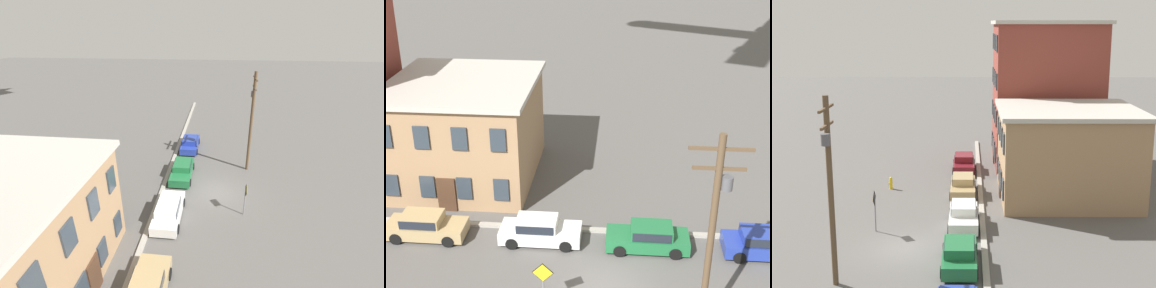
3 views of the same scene
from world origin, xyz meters
The scene contains 9 objects.
ground_plane centered at (0.00, 0.00, 0.00)m, with size 200.00×200.00×0.00m, color #565451.
kerb_strip centered at (0.00, 4.50, 0.08)m, with size 56.00×0.36×0.16m, color #9E998E.
apartment_midblock centered at (-9.63, 10.77, 3.35)m, with size 9.38×10.06×6.68m.
car_tan centered at (-10.03, 3.19, 0.75)m, with size 4.40×1.92×1.43m.
car_white centered at (-3.66, 3.29, 0.75)m, with size 4.40×1.92×1.43m.
car_green centered at (2.26, 3.13, 0.75)m, with size 4.40×1.92×1.43m.
car_blue centered at (8.28, 3.10, 0.75)m, with size 4.40×1.92×1.43m.
caution_sign centered at (-2.63, -2.16, 1.77)m, with size 0.98×0.08×2.64m.
utility_pole centered at (4.30, -2.97, 5.28)m, with size 2.40×0.44×9.40m.
Camera 2 is at (0.56, -21.00, 16.99)m, focal length 50.00 mm.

